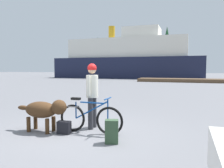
% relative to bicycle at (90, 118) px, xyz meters
% --- Properties ---
extents(ground_plane, '(160.00, 160.00, 0.00)m').
position_rel_bicycle_xyz_m(ground_plane, '(-0.27, -0.15, -0.38)').
color(ground_plane, slate).
extents(bicycle, '(1.69, 0.44, 0.90)m').
position_rel_bicycle_xyz_m(bicycle, '(0.00, 0.00, 0.00)').
color(bicycle, black).
rests_on(bicycle, ground_plane).
extents(person_cyclist, '(0.32, 0.53, 1.74)m').
position_rel_bicycle_xyz_m(person_cyclist, '(-0.13, 0.44, 0.67)').
color(person_cyclist, '#333338').
rests_on(person_cyclist, ground_plane).
extents(dog, '(1.44, 0.49, 0.84)m').
position_rel_bicycle_xyz_m(dog, '(-1.15, -0.27, 0.18)').
color(dog, '#472D19').
rests_on(dog, ground_plane).
extents(backpack, '(0.32, 0.27, 0.51)m').
position_rel_bicycle_xyz_m(backpack, '(0.76, -0.52, -0.12)').
color(backpack, '#334C33').
rests_on(backpack, ground_plane).
extents(handbag_pannier, '(0.34, 0.21, 0.31)m').
position_rel_bicycle_xyz_m(handbag_pannier, '(-0.58, -0.26, -0.22)').
color(handbag_pannier, black).
rests_on(handbag_pannier, ground_plane).
extents(dock_pier, '(16.76, 2.79, 0.40)m').
position_rel_bicycle_xyz_m(dock_pier, '(4.72, 22.95, -0.18)').
color(dock_pier, brown).
rests_on(dock_pier, ground_plane).
extents(ferry_boat, '(24.59, 7.61, 9.02)m').
position_rel_bicycle_xyz_m(ferry_boat, '(-7.64, 32.11, 2.82)').
color(ferry_boat, '#191E38').
rests_on(ferry_boat, ground_plane).
extents(pine_tree_far_left, '(3.17, 3.17, 9.11)m').
position_rel_bicycle_xyz_m(pine_tree_far_left, '(-18.39, 43.90, 5.44)').
color(pine_tree_far_left, '#4C331E').
rests_on(pine_tree_far_left, ground_plane).
extents(pine_tree_center, '(3.29, 3.29, 10.34)m').
position_rel_bicycle_xyz_m(pine_tree_center, '(-2.18, 42.62, 5.81)').
color(pine_tree_center, '#4C331E').
rests_on(pine_tree_center, ground_plane).
extents(pine_tree_mid_back, '(4.39, 4.39, 10.37)m').
position_rel_bicycle_xyz_m(pine_tree_mid_back, '(-8.01, 52.12, 5.89)').
color(pine_tree_mid_back, '#4C331E').
rests_on(pine_tree_mid_back, ground_plane).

